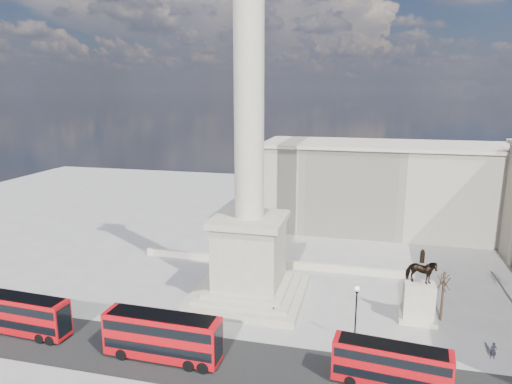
{
  "coord_description": "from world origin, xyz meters",
  "views": [
    {
      "loc": [
        13.96,
        -48.05,
        26.19
      ],
      "look_at": [
        1.69,
        1.63,
        14.76
      ],
      "focal_mm": 32.0,
      "sensor_mm": 36.0,
      "label": 1
    }
  ],
  "objects": [
    {
      "name": "red_bus_b",
      "position": [
        -4.73,
        -10.68,
        2.51
      ],
      "size": [
        11.86,
        3.01,
        4.79
      ],
      "rotation": [
        0.0,
        0.0,
        -0.02
      ],
      "color": "#BC0910",
      "rests_on": "ground"
    },
    {
      "name": "equestrian_statue",
      "position": [
        20.54,
        3.55,
        3.07
      ],
      "size": [
        4.24,
        3.18,
        8.76
      ],
      "color": "beige",
      "rests_on": "ground"
    },
    {
      "name": "victorian_lamp",
      "position": [
        13.62,
        -3.19,
        3.84
      ],
      "size": [
        0.56,
        0.56,
        6.51
      ],
      "rotation": [
        0.0,
        0.0,
        0.0
      ],
      "color": "black",
      "rests_on": "ground"
    },
    {
      "name": "balustrade_wall",
      "position": [
        0.0,
        16.0,
        0.55
      ],
      "size": [
        40.0,
        0.6,
        1.1
      ],
      "primitive_type": "cube",
      "color": "beige",
      "rests_on": "ground"
    },
    {
      "name": "red_bus_c",
      "position": [
        17.03,
        -9.88,
        2.19
      ],
      "size": [
        10.47,
        3.37,
        4.17
      ],
      "rotation": [
        0.0,
        0.0,
        -0.1
      ],
      "color": "#BC0910",
      "rests_on": "ground"
    },
    {
      "name": "nelsons_column",
      "position": [
        0.0,
        5.0,
        12.92
      ],
      "size": [
        14.0,
        14.0,
        49.85
      ],
      "color": "#B6AD97",
      "rests_on": "ground"
    },
    {
      "name": "ground",
      "position": [
        0.0,
        0.0,
        0.0
      ],
      "size": [
        180.0,
        180.0,
        0.0
      ],
      "primitive_type": "plane",
      "color": "#A09D98",
      "rests_on": "ground"
    },
    {
      "name": "bare_tree_mid",
      "position": [
        23.19,
        4.36,
        4.93
      ],
      "size": [
        1.65,
        1.65,
        6.26
      ],
      "rotation": [
        0.0,
        0.0,
        -0.27
      ],
      "color": "#332319",
      "rests_on": "ground"
    },
    {
      "name": "building_northeast",
      "position": [
        20.0,
        40.0,
        8.32
      ],
      "size": [
        51.0,
        17.0,
        16.6
      ],
      "color": "beige",
      "rests_on": "ground"
    },
    {
      "name": "pedestrian_crossing",
      "position": [
        4.28,
        -0.46,
        0.83
      ],
      "size": [
        0.62,
        1.04,
        1.66
      ],
      "primitive_type": "imported",
      "rotation": [
        0.0,
        0.0,
        1.81
      ],
      "color": "black",
      "rests_on": "ground"
    },
    {
      "name": "pedestrian_walking",
      "position": [
        27.15,
        -2.71,
        0.86
      ],
      "size": [
        0.68,
        0.5,
        1.71
      ],
      "primitive_type": "imported",
      "rotation": [
        0.0,
        0.0,
        -0.15
      ],
      "color": "black",
      "rests_on": "ground"
    },
    {
      "name": "red_bus_a",
      "position": [
        -21.64,
        -9.88,
        2.31
      ],
      "size": [
        10.95,
        3.06,
        4.4
      ],
      "rotation": [
        0.0,
        0.0,
        -0.05
      ],
      "color": "#BC0910",
      "rests_on": "ground"
    },
    {
      "name": "asphalt_road",
      "position": [
        5.0,
        -10.0,
        0.0
      ],
      "size": [
        120.0,
        9.0,
        0.01
      ],
      "primitive_type": "cube",
      "color": "#242424",
      "rests_on": "ground"
    }
  ]
}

